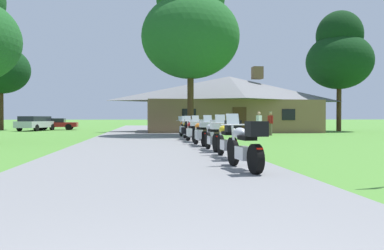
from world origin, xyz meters
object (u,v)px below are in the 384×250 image
Objects in this scene: tree_right_of_lodge at (339,54)px; parked_silver_suv_far_left at (36,123)px; tree_left_far at (1,63)px; motorcycle_silver_nearest_to_camera at (246,146)px; motorcycle_yellow_sixth_in_row at (187,129)px; motorcycle_silver_third_in_row at (213,135)px; motorcycle_yellow_second_in_row at (227,139)px; motorcycle_orange_farthest_in_row at (184,128)px; tree_by_lodge_front at (191,25)px; parked_red_sedan_far_left at (56,124)px; bystander_white_shirt_near_lodge at (259,123)px; bystander_red_shirt_beside_signpost at (270,122)px; motorcycle_red_fifth_in_row at (192,131)px; motorcycle_orange_fourth_in_row at (201,133)px.

parked_silver_suv_far_left is (-28.55, 4.48, -6.47)m from tree_right_of_lodge.
tree_left_far is 7.68m from parked_silver_suv_far_left.
motorcycle_silver_nearest_to_camera is 1.00× the size of motorcycle_yellow_sixth_in_row.
motorcycle_yellow_second_in_row is at bearing -92.42° from motorcycle_silver_third_in_row.
tree_by_lodge_front reaches higher than motorcycle_orange_farthest_in_row.
motorcycle_silver_third_in_row is 29.16m from parked_red_sedan_far_left.
bystander_white_shirt_near_lodge is 0.99× the size of bystander_red_shirt_beside_signpost.
bystander_red_shirt_beside_signpost is 0.14× the size of tree_by_lodge_front.
motorcycle_silver_nearest_to_camera is at bearing -51.57° from parked_silver_suv_far_left.
motorcycle_yellow_second_in_row is (0.15, 2.63, 0.00)m from motorcycle_silver_nearest_to_camera.
bystander_white_shirt_near_lodge is 8.18m from tree_by_lodge_front.
tree_right_of_lodge is 29.61m from parked_silver_suv_far_left.
bystander_white_shirt_near_lodge is 0.38× the size of parked_red_sedan_far_left.
parked_red_sedan_far_left is (-11.58, 26.77, 0.02)m from motorcycle_silver_third_in_row.
tree_by_lodge_front is at bearing -26.28° from parked_silver_suv_far_left.
bystander_red_shirt_beside_signpost reaches higher than motorcycle_red_fifth_in_row.
tree_left_far is at bearing 128.06° from motorcycle_orange_farthest_in_row.
motorcycle_orange_farthest_in_row is at bearing -33.47° from parked_silver_suv_far_left.
bystander_white_shirt_near_lodge is (5.27, 13.95, 0.31)m from motorcycle_yellow_second_in_row.
tree_right_of_lodge is (15.62, 19.99, 6.63)m from motorcycle_silver_third_in_row.
motorcycle_orange_farthest_in_row is 0.17× the size of tree_by_lodge_front.
motorcycle_orange_fourth_in_row is 25.53m from parked_silver_suv_far_left.
motorcycle_yellow_sixth_in_row is 21.41m from parked_silver_suv_far_left.
motorcycle_silver_third_in_row is at bearing 29.89° from bystander_white_shirt_near_lodge.
motorcycle_silver_nearest_to_camera is 1.24× the size of bystander_red_shirt_beside_signpost.
tree_right_of_lodge is at bearing 52.17° from motorcycle_silver_nearest_to_camera.
motorcycle_red_fifth_in_row is at bearing -136.44° from tree_right_of_lodge.
motorcycle_yellow_sixth_in_row is at bearing -38.20° from parked_silver_suv_far_left.
tree_by_lodge_front reaches higher than motorcycle_yellow_sixth_in_row.
motorcycle_yellow_sixth_in_row is 1.24× the size of bystander_red_shirt_beside_signpost.
motorcycle_orange_fourth_in_row is 30.44m from tree_left_far.
motorcycle_silver_nearest_to_camera is 1.00× the size of motorcycle_orange_fourth_in_row.
bystander_white_shirt_near_lodge is at bearing -20.48° from parked_silver_suv_far_left.
motorcycle_silver_third_in_row is 0.20× the size of tree_left_far.
parked_red_sedan_far_left is at bearing 130.63° from tree_by_lodge_front.
motorcycle_orange_fourth_in_row is 0.17× the size of tree_by_lodge_front.
motorcycle_silver_nearest_to_camera is 33.86m from parked_red_sedan_far_left.
motorcycle_yellow_sixth_in_row is 8.20m from bystander_red_shirt_beside_signpost.
motorcycle_silver_nearest_to_camera is 36.73m from tree_left_far.
tree_left_far is (-17.66, 14.46, -0.83)m from tree_by_lodge_front.
parked_silver_suv_far_left is (-12.93, 24.47, 0.16)m from motorcycle_silver_third_in_row.
parked_silver_suv_far_left is at bearing 113.64° from motorcycle_yellow_second_in_row.
tree_by_lodge_front is at bearing -48.01° from bystander_white_shirt_near_lodge.
motorcycle_silver_nearest_to_camera is 18.61m from bystander_red_shirt_beside_signpost.
motorcycle_red_fifth_in_row is 22.71m from tree_right_of_lodge.
motorcycle_yellow_second_in_row is 4.90m from motorcycle_orange_fourth_in_row.
parked_silver_suv_far_left is at bearing 138.64° from tree_by_lodge_front.
motorcycle_yellow_second_in_row is 9.79m from motorcycle_yellow_sixth_in_row.
motorcycle_silver_third_in_row is 1.00× the size of motorcycle_orange_fourth_in_row.
motorcycle_yellow_sixth_in_row is 6.81m from bystander_white_shirt_near_lodge.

